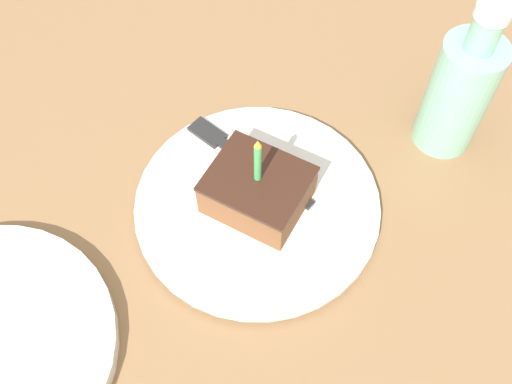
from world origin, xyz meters
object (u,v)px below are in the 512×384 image
Objects in this scene: bottle at (459,91)px; fork at (241,157)px; cake_slice at (257,191)px; plate at (256,207)px.

fork is at bearing 129.34° from bottle.
fork is at bearing 44.61° from cake_slice.
bottle reaches higher than fork.
bottle is (0.21, -0.15, 0.07)m from plate.
bottle reaches higher than plate.
cake_slice reaches higher than plate.
plate is 0.26m from bottle.
plate is at bearing 162.97° from cake_slice.
cake_slice is 0.56× the size of bottle.
fork is 0.89× the size of bottle.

